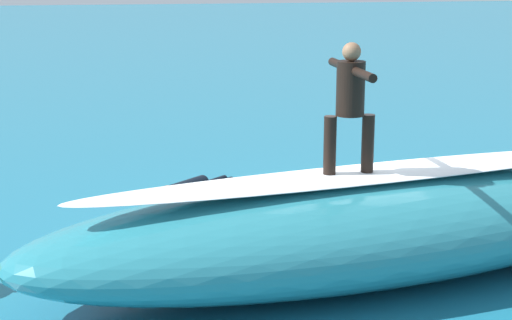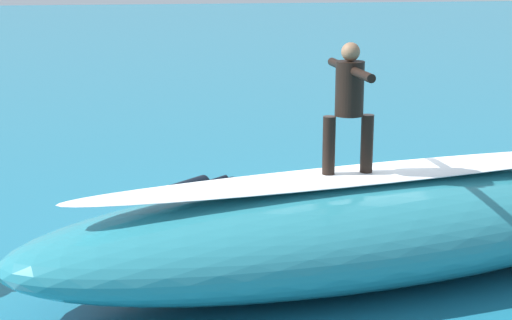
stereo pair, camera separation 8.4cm
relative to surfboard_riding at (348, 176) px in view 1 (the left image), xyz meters
name	(u,v)px [view 1 (the left image)]	position (x,y,z in m)	size (l,w,h in m)	color
ground_plane	(341,235)	(-0.38, -1.60, -1.34)	(120.00, 120.00, 0.00)	teal
wave_crest	(371,226)	(-0.34, -0.07, -0.69)	(9.06, 2.59, 1.30)	teal
wave_foam_lip	(373,173)	(-0.34, -0.07, 0.00)	(7.70, 0.91, 0.08)	white
surfboard_riding	(348,176)	(0.00, 0.00, 0.00)	(1.84, 0.50, 0.07)	silver
surfer_riding	(350,98)	(0.00, 0.00, 0.97)	(0.64, 1.52, 1.60)	black
surfboard_paddling	(188,199)	(1.69, -3.63, -1.29)	(2.43, 0.50, 0.09)	silver
surfer_paddling	(193,187)	(1.60, -3.71, -1.12)	(1.32, 1.25, 0.29)	black
foam_patch_far	(363,224)	(-0.77, -1.83, -1.27)	(0.66, 0.61, 0.15)	white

